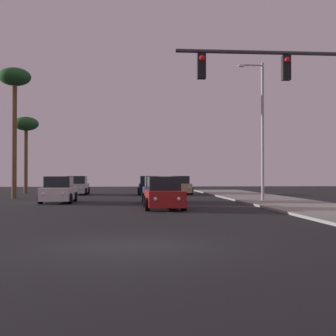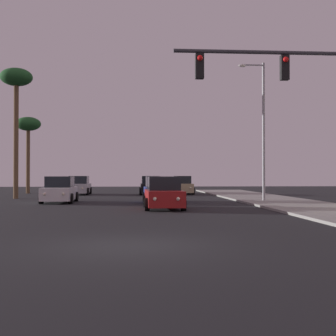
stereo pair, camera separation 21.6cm
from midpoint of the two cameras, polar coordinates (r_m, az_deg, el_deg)
ground_plane at (r=11.82m, az=-4.92°, el=-9.46°), size 120.00×120.00×0.00m
sidewalk_right at (r=23.71m, az=18.92°, el=-4.95°), size 5.00×60.00×0.12m
car_tan at (r=43.48m, az=1.32°, el=-2.19°), size 2.04×4.32×1.68m
car_blue at (r=30.24m, az=-1.44°, el=-2.77°), size 2.04×4.32×1.68m
car_white at (r=30.77m, az=-13.39°, el=-2.71°), size 2.04×4.31×1.68m
car_red at (r=24.42m, az=-0.78°, el=-3.22°), size 2.04×4.33×1.68m
car_black at (r=42.49m, az=-2.48°, el=-2.22°), size 2.04×4.31×1.68m
car_silver at (r=43.06m, az=-11.17°, el=-2.18°), size 2.04×4.32×1.68m
traffic_light_mast at (r=17.85m, az=15.20°, el=8.53°), size 6.33×0.36×6.50m
street_lamp at (r=31.30m, az=11.03°, el=5.30°), size 1.74×0.24×9.00m
palm_tree_far at (r=47.01m, az=-17.06°, el=4.77°), size 2.40×2.40×7.35m
palm_tree_mid at (r=37.36m, az=-18.35°, el=9.58°), size 2.40×2.40×9.79m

